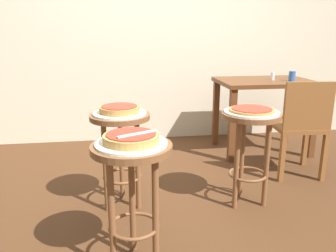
{
  "coord_description": "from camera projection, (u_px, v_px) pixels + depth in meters",
  "views": [
    {
      "loc": [
        -0.39,
        -2.31,
        1.23
      ],
      "look_at": [
        -0.06,
        -0.11,
        0.62
      ],
      "focal_mm": 36.59,
      "sensor_mm": 36.0,
      "label": 1
    }
  ],
  "objects": [
    {
      "name": "serving_plate_foreground",
      "position": [
        131.0,
        143.0,
        1.71
      ],
      "size": [
        0.36,
        0.36,
        0.01
      ],
      "primitive_type": "cylinder",
      "color": "white",
      "rests_on": "stool_foreground"
    },
    {
      "name": "serving_plate_leftside",
      "position": [
        120.0,
        113.0,
        2.34
      ],
      "size": [
        0.37,
        0.37,
        0.01
      ],
      "primitive_type": "cylinder",
      "color": "white",
      "rests_on": "stool_leftside"
    },
    {
      "name": "pizza_foreground",
      "position": [
        131.0,
        138.0,
        1.7
      ],
      "size": [
        0.28,
        0.28,
        0.05
      ],
      "color": "tan",
      "rests_on": "serving_plate_foreground"
    },
    {
      "name": "stool_middle",
      "position": [
        250.0,
        136.0,
        2.42
      ],
      "size": [
        0.41,
        0.41,
        0.69
      ],
      "color": "brown",
      "rests_on": "ground_plane"
    },
    {
      "name": "serving_plate_middle",
      "position": [
        252.0,
        112.0,
        2.37
      ],
      "size": [
        0.38,
        0.38,
        0.01
      ],
      "primitive_type": "cylinder",
      "color": "silver",
      "rests_on": "stool_middle"
    },
    {
      "name": "pizza_leftside",
      "position": [
        120.0,
        109.0,
        2.33
      ],
      "size": [
        0.27,
        0.27,
        0.05
      ],
      "color": "#B78442",
      "rests_on": "serving_plate_leftside"
    },
    {
      "name": "dining_table",
      "position": [
        264.0,
        93.0,
        3.52
      ],
      "size": [
        0.94,
        0.65,
        0.76
      ],
      "color": "#5B3319",
      "rests_on": "ground_plane"
    },
    {
      "name": "pizza_middle",
      "position": [
        252.0,
        110.0,
        2.37
      ],
      "size": [
        0.31,
        0.31,
        0.02
      ],
      "color": "#B78442",
      "rests_on": "serving_plate_middle"
    },
    {
      "name": "ground_plane",
      "position": [
        174.0,
        200.0,
        2.59
      ],
      "size": [
        6.0,
        6.0,
        0.0
      ],
      "primitive_type": "plane",
      "color": "#4C2D19"
    },
    {
      "name": "condiment_shaker",
      "position": [
        273.0,
        76.0,
        3.47
      ],
      "size": [
        0.04,
        0.04,
        0.08
      ],
      "primitive_type": "cylinder",
      "color": "white",
      "rests_on": "dining_table"
    },
    {
      "name": "wooden_chair",
      "position": [
        300.0,
        125.0,
        2.91
      ],
      "size": [
        0.44,
        0.44,
        0.85
      ],
      "color": "brown",
      "rests_on": "ground_plane"
    },
    {
      "name": "stool_leftside",
      "position": [
        121.0,
        138.0,
        2.39
      ],
      "size": [
        0.41,
        0.41,
        0.69
      ],
      "color": "brown",
      "rests_on": "ground_plane"
    },
    {
      "name": "pizza_server_knife",
      "position": [
        137.0,
        134.0,
        1.68
      ],
      "size": [
        0.21,
        0.12,
        0.01
      ],
      "primitive_type": "cube",
      "rotation": [
        0.0,
        0.0,
        0.46
      ],
      "color": "silver",
      "rests_on": "pizza_foreground"
    },
    {
      "name": "back_wall",
      "position": [
        150.0,
        6.0,
        3.76
      ],
      "size": [
        6.0,
        0.1,
        3.0
      ],
      "primitive_type": "cube",
      "color": "beige",
      "rests_on": "ground_plane"
    },
    {
      "name": "cup_near_edge",
      "position": [
        292.0,
        76.0,
        3.37
      ],
      "size": [
        0.06,
        0.06,
        0.1
      ],
      "primitive_type": "cylinder",
      "color": "#3360B2",
      "rests_on": "dining_table"
    },
    {
      "name": "stool_foreground",
      "position": [
        132.0,
        176.0,
        1.76
      ],
      "size": [
        0.41,
        0.41,
        0.69
      ],
      "color": "brown",
      "rests_on": "ground_plane"
    }
  ]
}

